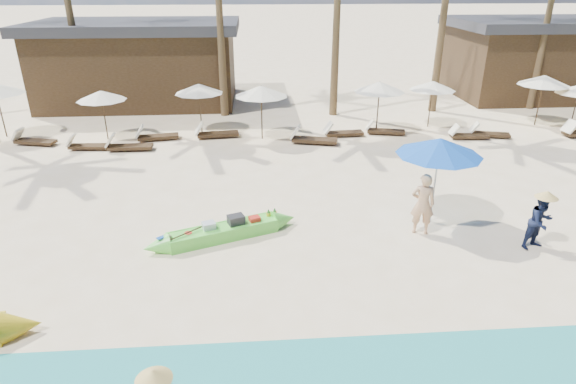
{
  "coord_description": "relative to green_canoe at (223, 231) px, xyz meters",
  "views": [
    {
      "loc": [
        -1.89,
        -9.8,
        6.44
      ],
      "look_at": [
        -1.03,
        2.0,
        1.13
      ],
      "focal_mm": 30.0,
      "sensor_mm": 36.0,
      "label": 1
    }
  ],
  "objects": [
    {
      "name": "lounger_6_left",
      "position": [
        3.29,
        7.81,
        0.02
      ],
      "size": [
        2.06,
        1.04,
        0.67
      ],
      "rotation": [
        0.0,
        0.0,
        -0.23
      ],
      "color": "#392717",
      "rests_on": "ground"
    },
    {
      "name": "lounger_8_left",
      "position": [
        11.09,
        8.15,
        -0.01
      ],
      "size": [
        1.76,
        0.96,
        0.57
      ],
      "rotation": [
        0.0,
        0.0,
        -0.28
      ],
      "color": "#392717",
      "rests_on": "ground"
    },
    {
      "name": "green_canoe",
      "position": [
        0.0,
        0.0,
        0.0
      ],
      "size": [
        4.51,
        1.96,
        0.6
      ],
      "rotation": [
        0.0,
        0.0,
        0.36
      ],
      "color": "#61E646",
      "rests_on": "ground"
    },
    {
      "name": "blue_umbrella",
      "position": [
        5.88,
        0.56,
        2.06
      ],
      "size": [
        2.32,
        2.32,
        2.5
      ],
      "color": "#99999E",
      "rests_on": "ground"
    },
    {
      "name": "resort_parasol_4",
      "position": [
        -1.46,
        9.84,
        1.76
      ],
      "size": [
        2.11,
        2.11,
        2.18
      ],
      "color": "#392717",
      "rests_on": "ground"
    },
    {
      "name": "lounger_3_right",
      "position": [
        -5.93,
        7.71,
        -0.01
      ],
      "size": [
        1.68,
        0.6,
        0.56
      ],
      "rotation": [
        0.0,
        0.0,
        -0.05
      ],
      "color": "#392717",
      "rests_on": "ground"
    },
    {
      "name": "resort_parasol_6",
      "position": [
        6.4,
        9.17,
        1.86
      ],
      "size": [
        2.22,
        2.22,
        2.29
      ],
      "color": "#392717",
      "rests_on": "ground"
    },
    {
      "name": "lounger_7_left",
      "position": [
        6.64,
        8.89,
        -0.01
      ],
      "size": [
        1.81,
        0.93,
        0.59
      ],
      "rotation": [
        0.0,
        0.0,
        -0.24
      ],
      "color": "#392717",
      "rests_on": "ground"
    },
    {
      "name": "pavilion_east",
      "position": [
        16.8,
        15.89,
        1.99
      ],
      "size": [
        8.8,
        6.6,
        4.3
      ],
      "color": "#392717",
      "rests_on": "ground"
    },
    {
      "name": "lounger_4_left",
      "position": [
        -4.24,
        7.47,
        0.01
      ],
      "size": [
        1.83,
        0.58,
        0.62
      ],
      "rotation": [
        0.0,
        0.0,
        0.01
      ],
      "color": "#392717",
      "rests_on": "ground"
    },
    {
      "name": "lounger_4_right",
      "position": [
        -3.35,
        8.75,
        0.0
      ],
      "size": [
        1.86,
        0.84,
        0.61
      ],
      "rotation": [
        0.0,
        0.0,
        0.16
      ],
      "color": "#392717",
      "rests_on": "ground"
    },
    {
      "name": "lounger_6_right",
      "position": [
        4.73,
        8.71,
        -0.0
      ],
      "size": [
        1.78,
        0.65,
        0.59
      ],
      "rotation": [
        0.0,
        0.0,
        0.07
      ],
      "color": "#392717",
      "rests_on": "ground"
    },
    {
      "name": "resort_parasol_8",
      "position": [
        14.19,
        9.8,
        1.91
      ],
      "size": [
        2.27,
        2.27,
        2.34
      ],
      "color": "#392717",
      "rests_on": "ground"
    },
    {
      "name": "resort_parasol_3",
      "position": [
        -5.44,
        9.08,
        1.7
      ],
      "size": [
        2.04,
        2.04,
        2.11
      ],
      "color": "#392717",
      "rests_on": "ground"
    },
    {
      "name": "tourist",
      "position": [
        5.36,
        -0.07,
        0.67
      ],
      "size": [
        0.71,
        0.54,
        1.74
      ],
      "primitive_type": "imported",
      "rotation": [
        0.0,
        0.0,
        2.93
      ],
      "color": "tan",
      "rests_on": "ground"
    },
    {
      "name": "vendor_green",
      "position": [
        8.11,
        -1.07,
        0.54
      ],
      "size": [
        0.86,
        0.76,
        1.48
      ],
      "primitive_type": "imported",
      "rotation": [
        0.0,
        0.0,
        0.33
      ],
      "color": "#131A34",
      "rests_on": "ground"
    },
    {
      "name": "resort_parasol_7",
      "position": [
        9.05,
        9.93,
        1.72
      ],
      "size": [
        2.07,
        2.07,
        2.13
      ],
      "color": "#392717",
      "rests_on": "ground"
    },
    {
      "name": "pavilion_west",
      "position": [
        -5.2,
        15.89,
        1.99
      ],
      "size": [
        10.8,
        6.6,
        4.3
      ],
      "color": "#392717",
      "rests_on": "ground"
    },
    {
      "name": "lounger_3_left",
      "position": [
        -8.35,
        8.51,
        -0.0
      ],
      "size": [
        1.84,
        0.92,
        0.6
      ],
      "rotation": [
        0.0,
        0.0,
        -0.22
      ],
      "color": "#392717",
      "rests_on": "ground"
    },
    {
      "name": "resort_parasol_5",
      "position": [
        1.24,
        8.66,
        1.87
      ],
      "size": [
        2.23,
        2.23,
        2.3
      ],
      "color": "#392717",
      "rests_on": "ground"
    },
    {
      "name": "lounger_7_right",
      "position": [
        10.07,
        7.96,
        -0.01
      ],
      "size": [
        1.71,
        0.65,
        0.57
      ],
      "rotation": [
        0.0,
        0.0,
        -0.08
      ],
      "color": "#392717",
      "rests_on": "ground"
    },
    {
      "name": "ground",
      "position": [
        2.8,
        -1.61,
        -0.2
      ],
      "size": [
        240.0,
        240.0,
        0.0
      ],
      "primitive_type": "plane",
      "color": "#FFE5BC",
      "rests_on": "ground"
    },
    {
      "name": "lounger_5_left",
      "position": [
        -0.82,
        8.91,
        0.01
      ],
      "size": [
        1.94,
        0.79,
        0.64
      ],
      "rotation": [
        0.0,
        0.0,
        0.11
      ],
      "color": "#392717",
      "rests_on": "ground"
    }
  ]
}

